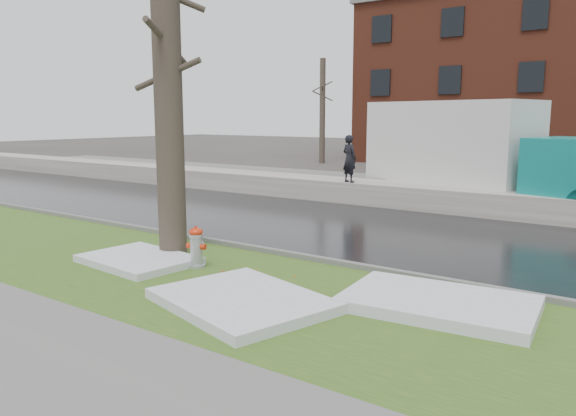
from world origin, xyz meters
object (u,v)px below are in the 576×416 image
Objects in this scene: fire_hydrant at (196,245)px; box_truck at (481,151)px; worker at (349,159)px; tree at (168,78)px.

box_truck is at bearing 63.53° from fire_hydrant.
box_truck is at bearing -135.15° from worker.
tree reaches higher than box_truck.
fire_hydrant is at bearing 117.76° from worker.
fire_hydrant is 0.08× the size of box_truck.
box_truck reaches higher than worker.
tree is 8.70m from worker.
tree is 4.58× the size of worker.
box_truck reaches higher than fire_hydrant.
tree is 11.01m from box_truck.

